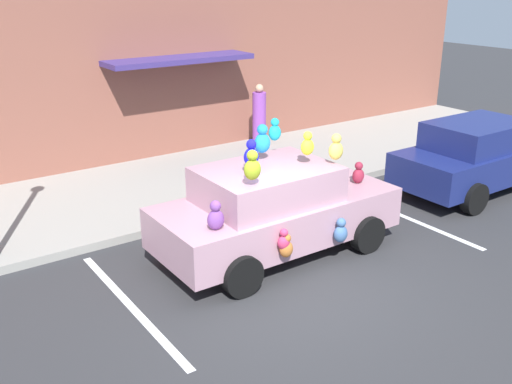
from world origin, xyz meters
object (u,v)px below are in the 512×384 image
at_px(teddy_bear_on_sidewalk, 232,179).
at_px(pedestrian_near_shopfront, 259,119).
at_px(plush_covered_car, 274,208).
at_px(parked_sedan_behind, 480,155).

distance_m(teddy_bear_on_sidewalk, pedestrian_near_shopfront, 3.65).
bearing_deg(plush_covered_car, parked_sedan_behind, -0.42).
height_order(parked_sedan_behind, pedestrian_near_shopfront, pedestrian_near_shopfront).
bearing_deg(parked_sedan_behind, pedestrian_near_shopfront, 114.14).
xyz_separation_m(parked_sedan_behind, teddy_bear_on_sidewalk, (-4.77, 2.42, -0.28)).
bearing_deg(teddy_bear_on_sidewalk, plush_covered_car, -106.31).
height_order(parked_sedan_behind, teddy_bear_on_sidewalk, parked_sedan_behind).
relative_size(plush_covered_car, pedestrian_near_shopfront, 2.47).
height_order(plush_covered_car, teddy_bear_on_sidewalk, plush_covered_car).
bearing_deg(plush_covered_car, teddy_bear_on_sidewalk, 73.69).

